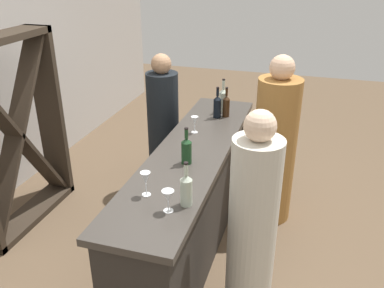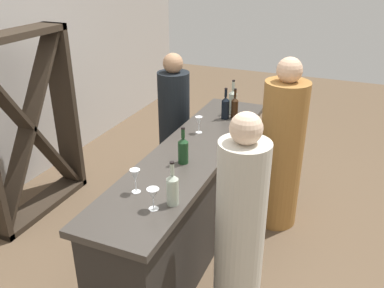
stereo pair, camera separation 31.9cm
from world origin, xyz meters
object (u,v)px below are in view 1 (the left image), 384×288
wine_bottle_rightmost_clear_pale (223,99)px  wine_bottle_center_near_black (217,106)px  wine_bottle_leftmost_clear_pale (186,189)px  wine_glass_near_left (168,197)px  wine_rack (15,135)px  wine_glass_near_center (195,121)px  person_left_guest (252,230)px  wine_bottle_second_right_amber_brown (226,106)px  person_center_guest (275,148)px  wine_glass_near_right (146,179)px  person_right_guest (163,127)px  wine_bottle_second_left_olive_green (186,150)px

wine_bottle_rightmost_clear_pale → wine_bottle_center_near_black: bearing=174.1°
wine_bottle_leftmost_clear_pale → wine_bottle_rightmost_clear_pale: size_ratio=0.89×
wine_bottle_center_near_black → wine_glass_near_left: bearing=-176.8°
wine_rack → wine_glass_near_center: 1.63m
wine_glass_near_left → person_left_guest: 0.63m
wine_bottle_center_near_black → wine_bottle_second_right_amber_brown: wine_bottle_center_near_black is taller
wine_rack → person_center_guest: bearing=-72.2°
wine_bottle_second_right_amber_brown → wine_glass_near_right: size_ratio=1.74×
wine_glass_near_center → person_left_guest: 1.23m
wine_bottle_second_right_amber_brown → person_center_guest: bearing=-107.2°
wine_glass_near_left → person_center_guest: (1.52, -0.49, -0.31)m
wine_bottle_second_right_amber_brown → person_left_guest: 1.55m
wine_glass_near_center → person_right_guest: person_right_guest is taller
wine_bottle_center_near_black → person_center_guest: (-0.11, -0.58, -0.32)m
wine_bottle_leftmost_clear_pale → wine_bottle_second_left_olive_green: size_ratio=1.04×
wine_bottle_leftmost_clear_pale → wine_glass_near_left: wine_bottle_leftmost_clear_pale is taller
wine_glass_near_left → person_right_guest: person_right_guest is taller
wine_bottle_rightmost_clear_pale → person_right_guest: (0.01, 0.65, -0.38)m
wine_glass_near_right → wine_bottle_center_near_black: bearing=-4.3°
wine_bottle_second_right_amber_brown → wine_glass_near_center: wine_bottle_second_right_amber_brown is taller
wine_bottle_second_left_olive_green → wine_bottle_rightmost_clear_pale: (1.16, -0.01, 0.02)m
wine_bottle_leftmost_clear_pale → person_left_guest: person_left_guest is taller
wine_glass_near_center → person_center_guest: (0.31, -0.68, -0.31)m
wine_bottle_leftmost_clear_pale → wine_bottle_second_right_amber_brown: bearing=3.5°
wine_rack → wine_bottle_leftmost_clear_pale: size_ratio=5.91×
wine_bottle_second_left_olive_green → person_left_guest: size_ratio=0.18×
wine_bottle_leftmost_clear_pale → wine_glass_near_left: (-0.10, 0.08, -0.01)m
wine_bottle_rightmost_clear_pale → person_right_guest: person_right_guest is taller
wine_glass_near_right → person_left_guest: bearing=-80.9°
wine_bottle_leftmost_clear_pale → wine_glass_near_right: size_ratio=1.79×
wine_bottle_second_right_amber_brown → wine_glass_near_right: 1.56m
wine_rack → wine_bottle_leftmost_clear_pale: wine_rack is taller
wine_bottle_second_right_amber_brown → wine_glass_near_right: wine_bottle_second_right_amber_brown is taller
wine_bottle_leftmost_clear_pale → wine_bottle_center_near_black: wine_bottle_center_near_black is taller
wine_glass_near_center → person_right_guest: (0.60, 0.53, -0.36)m
wine_glass_near_left → wine_glass_near_center: size_ratio=0.97×
wine_glass_near_right → wine_bottle_rightmost_clear_pale: bearing=-4.4°
wine_bottle_leftmost_clear_pale → person_left_guest: bearing=-70.7°
wine_glass_near_left → wine_glass_near_right: (0.13, 0.20, 0.02)m
wine_bottle_rightmost_clear_pale → person_center_guest: size_ratio=0.21×
person_right_guest → wine_glass_near_left: bearing=-74.8°
wine_rack → person_left_guest: wine_rack is taller
wine_rack → wine_bottle_center_near_black: bearing=-63.6°
wine_glass_near_left → person_left_guest: bearing=-63.7°
wine_bottle_second_right_amber_brown → wine_bottle_second_left_olive_green: bearing=176.1°
wine_bottle_rightmost_clear_pale → wine_glass_near_right: bearing=175.6°
wine_bottle_rightmost_clear_pale → person_center_guest: person_center_guest is taller
wine_bottle_leftmost_clear_pale → person_center_guest: (1.42, -0.41, -0.31)m
wine_bottle_second_left_olive_green → wine_bottle_second_right_amber_brown: (1.04, -0.07, 0.00)m
wine_glass_near_right → person_center_guest: (1.39, -0.69, -0.32)m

